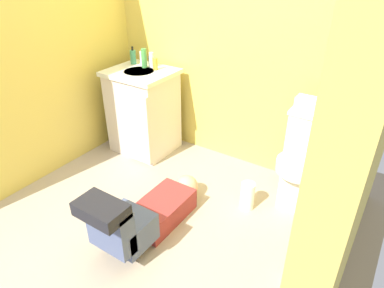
{
  "coord_description": "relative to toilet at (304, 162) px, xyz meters",
  "views": [
    {
      "loc": [
        1.3,
        -1.52,
        1.79
      ],
      "look_at": [
        0.01,
        0.44,
        0.45
      ],
      "focal_mm": 32.01,
      "sensor_mm": 36.0,
      "label": 1
    }
  ],
  "objects": [
    {
      "name": "bottle_green",
      "position": [
        -1.6,
        0.06,
        0.54
      ],
      "size": [
        0.05,
        0.05,
        0.18
      ],
      "primitive_type": "cylinder",
      "color": "#459A49",
      "rests_on": "vanity_cabinet"
    },
    {
      "name": "soap_dispenser",
      "position": [
        -1.77,
        0.09,
        0.52
      ],
      "size": [
        0.06,
        0.06,
        0.17
      ],
      "color": "#449465",
      "rests_on": "vanity_cabinet"
    },
    {
      "name": "toilet_paper_roll",
      "position": [
        0.25,
        -0.79,
        -0.32
      ],
      "size": [
        0.11,
        0.11,
        0.1
      ],
      "primitive_type": "cylinder",
      "color": "white",
      "rests_on": "ground_plane"
    },
    {
      "name": "toiletry_bag",
      "position": [
        0.11,
        0.09,
        0.44
      ],
      "size": [
        0.12,
        0.09,
        0.11
      ],
      "primitive_type": "cube",
      "color": "#26262D",
      "rests_on": "toilet"
    },
    {
      "name": "bottle_amber",
      "position": [
        -1.47,
        0.06,
        0.51
      ],
      "size": [
        0.04,
        0.04,
        0.11
      ],
      "primitive_type": "cylinder",
      "color": "gold",
      "rests_on": "vanity_cabinet"
    },
    {
      "name": "paper_towel_roll",
      "position": [
        -0.3,
        -0.32,
        -0.25
      ],
      "size": [
        0.11,
        0.11,
        0.23
      ],
      "primitive_type": "cylinder",
      "color": "white",
      "rests_on": "ground_plane"
    },
    {
      "name": "tissue_box",
      "position": [
        -0.04,
        0.09,
        0.43
      ],
      "size": [
        0.22,
        0.11,
        0.1
      ],
      "primitive_type": "cube",
      "color": "silver",
      "rests_on": "toilet"
    },
    {
      "name": "wall_back",
      "position": [
        -0.8,
        0.34,
        0.83
      ],
      "size": [
        2.59,
        0.08,
        2.4
      ],
      "primitive_type": "cube",
      "color": "#DBC252",
      "rests_on": "ground_plane"
    },
    {
      "name": "toilet",
      "position": [
        0.0,
        0.0,
        0.0
      ],
      "size": [
        0.36,
        0.46,
        0.75
      ],
      "color": "silver",
      "rests_on": "ground_plane"
    },
    {
      "name": "wall_right",
      "position": [
        0.45,
        -0.8,
        0.83
      ],
      "size": [
        0.08,
        2.2,
        2.4
      ],
      "primitive_type": "cube",
      "color": "#DBC252",
      "rests_on": "ground_plane"
    },
    {
      "name": "faucet",
      "position": [
        -1.58,
        0.11,
        0.5
      ],
      "size": [
        0.02,
        0.02,
        0.1
      ],
      "primitive_type": "cylinder",
      "color": "silver",
      "rests_on": "vanity_cabinet"
    },
    {
      "name": "person_plumber",
      "position": [
        -0.79,
        -0.97,
        -0.19
      ],
      "size": [
        0.39,
        1.06,
        0.52
      ],
      "color": "maroon",
      "rests_on": "ground_plane"
    },
    {
      "name": "wall_left",
      "position": [
        -2.05,
        -0.8,
        0.83
      ],
      "size": [
        0.08,
        2.2,
        2.4
      ],
      "primitive_type": "cube",
      "color": "#DBC252",
      "rests_on": "ground_plane"
    },
    {
      "name": "ground_plane",
      "position": [
        -0.8,
        -0.8,
        -0.39
      ],
      "size": [
        2.93,
        3.2,
        0.04
      ],
      "primitive_type": "cube",
      "color": "tan"
    },
    {
      "name": "vanity_cabinet",
      "position": [
        -1.57,
        -0.04,
        0.05
      ],
      "size": [
        0.6,
        0.53,
        0.82
      ],
      "color": "silver",
      "rests_on": "ground_plane"
    },
    {
      "name": "bottle_white",
      "position": [
        -1.55,
        0.1,
        0.52
      ],
      "size": [
        0.04,
        0.04,
        0.14
      ],
      "primitive_type": "cylinder",
      "color": "white",
      "rests_on": "vanity_cabinet"
    },
    {
      "name": "bottle_clear",
      "position": [
        -1.68,
        0.13,
        0.51
      ],
      "size": [
        0.05,
        0.05,
        0.12
      ],
      "primitive_type": "cylinder",
      "color": "silver",
      "rests_on": "vanity_cabinet"
    }
  ]
}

